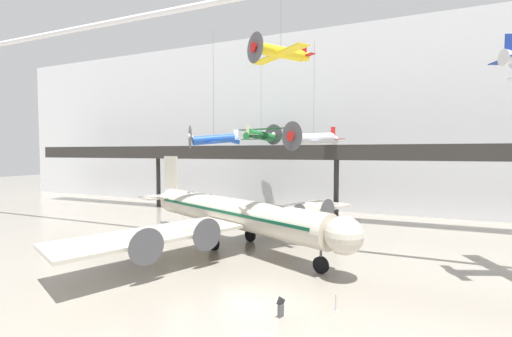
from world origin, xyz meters
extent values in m
plane|color=gray|center=(0.00, 0.00, 0.00)|extent=(260.00, 260.00, 0.00)
cube|color=silver|center=(0.00, 36.74, 14.42)|extent=(140.00, 3.00, 28.83)
cube|color=#2D2B28|center=(0.00, 27.50, 8.78)|extent=(110.00, 3.20, 0.90)
cube|color=#2D2B28|center=(0.00, 25.96, 9.78)|extent=(110.00, 0.12, 1.10)
cylinder|color=#2D2B28|center=(-30.25, 28.46, 4.16)|extent=(0.70, 0.70, 8.33)
cylinder|color=#2D2B28|center=(0.00, 28.46, 4.16)|extent=(0.70, 0.70, 8.33)
cylinder|color=beige|center=(-7.55, 11.37, 3.32)|extent=(22.81, 12.34, 2.92)
sphere|color=beige|center=(4.35, 6.04, 3.32)|extent=(2.86, 2.86, 2.86)
cone|color=beige|center=(-19.58, 16.76, 3.54)|extent=(4.56, 4.00, 2.68)
cube|color=#0F4C33|center=(-7.55, 11.37, 3.62)|extent=(21.32, 11.72, 0.26)
cube|color=beige|center=(-3.10, 19.27, 2.67)|extent=(11.22, 16.07, 0.28)
cube|color=beige|center=(-10.49, 2.79, 2.67)|extent=(11.22, 16.07, 0.28)
cylinder|color=beige|center=(-2.96, 15.56, 2.72)|extent=(3.09, 2.40, 1.40)
cylinder|color=#4C4C51|center=(-1.58, 14.94, 2.72)|extent=(1.14, 2.45, 2.66)
cylinder|color=beige|center=(-0.85, 20.26, 2.72)|extent=(3.09, 2.40, 1.40)
cylinder|color=#4C4C51|center=(0.53, 19.64, 2.72)|extent=(1.14, 2.45, 2.66)
cylinder|color=beige|center=(-7.62, 5.15, 2.72)|extent=(3.09, 2.40, 1.40)
cylinder|color=#4C4C51|center=(-6.23, 4.53, 2.72)|extent=(1.14, 2.45, 2.66)
cylinder|color=beige|center=(-9.72, 0.45, 2.72)|extent=(3.09, 2.40, 1.40)
cylinder|color=#4C4C51|center=(-8.34, -0.17, 2.72)|extent=(1.14, 2.45, 2.66)
cube|color=beige|center=(-18.52, 16.28, 6.82)|extent=(2.85, 1.42, 4.08)
cube|color=beige|center=(-18.25, 16.16, 3.91)|extent=(5.87, 8.16, 0.20)
cylinder|color=#4C4C51|center=(2.50, 6.86, 1.26)|extent=(0.20, 0.20, 1.21)
cylinder|color=black|center=(2.50, 6.86, 0.65)|extent=(1.34, 0.88, 1.30)
cylinder|color=#4C4C51|center=(-6.34, 13.38, 1.26)|extent=(0.20, 0.20, 1.21)
cylinder|color=black|center=(-6.34, 13.38, 0.65)|extent=(1.34, 0.88, 1.30)
cylinder|color=#4C4C51|center=(-8.25, 9.12, 1.26)|extent=(0.20, 0.20, 1.21)
cylinder|color=black|center=(-8.25, 9.12, 0.65)|extent=(1.34, 0.88, 1.30)
cylinder|color=silver|center=(-1.81, 22.51, 11.03)|extent=(4.48, 6.27, 1.69)
cone|color=red|center=(-3.54, 19.61, 11.21)|extent=(1.58, 1.53, 1.20)
cylinder|color=#4C4C51|center=(-3.66, 19.41, 11.23)|extent=(3.00, 1.81, 3.47)
cone|color=silver|center=(-0.20, 25.21, 10.85)|extent=(1.89, 2.12, 1.23)
cube|color=silver|center=(-2.01, 22.17, 10.63)|extent=(9.17, 6.33, 0.10)
cube|color=red|center=(0.00, 25.55, 11.83)|extent=(0.45, 0.71, 1.60)
cube|color=red|center=(0.00, 25.55, 11.03)|extent=(3.39, 2.45, 0.06)
cylinder|color=slate|center=(-1.81, 22.51, 17.27)|extent=(0.04, 0.04, 11.15)
cylinder|color=yellow|center=(-1.27, 8.23, 17.65)|extent=(3.38, 4.17, 0.95)
cone|color=red|center=(-2.64, 6.33, 17.64)|extent=(1.11, 1.09, 0.84)
cylinder|color=#4C4C51|center=(-2.74, 6.20, 17.64)|extent=(1.98, 1.45, 2.41)
cone|color=yellow|center=(0.01, 10.00, 17.67)|extent=(1.35, 1.44, 0.80)
cube|color=yellow|center=(-1.43, 8.01, 17.38)|extent=(6.12, 4.85, 0.10)
cube|color=red|center=(0.17, 10.22, 18.21)|extent=(0.37, 0.48, 1.11)
cube|color=red|center=(0.17, 10.22, 17.65)|extent=(2.27, 1.86, 0.06)
cylinder|color=slate|center=(-1.27, 8.23, 20.64)|extent=(0.04, 0.04, 5.05)
cylinder|color=#1E4CAD|center=(-11.37, 14.63, 10.80)|extent=(4.24, 3.89, 1.39)
cone|color=white|center=(-13.23, 13.00, 11.02)|extent=(1.17, 1.18, 0.88)
cylinder|color=#4C4C51|center=(-13.35, 12.89, 11.04)|extent=(1.71, 1.94, 2.54)
cone|color=#1E4CAD|center=(-9.64, 16.15, 10.60)|extent=(1.55, 1.50, 0.94)
cube|color=#1E4CAD|center=(-11.58, 14.44, 10.51)|extent=(5.56, 6.11, 0.10)
cube|color=white|center=(-9.42, 16.34, 11.39)|extent=(0.47, 0.42, 1.17)
cube|color=white|center=(-9.42, 16.34, 10.80)|extent=(2.11, 2.29, 0.06)
cylinder|color=slate|center=(-11.37, 14.63, 17.06)|extent=(0.04, 0.04, 11.55)
cylinder|color=#1E6B33|center=(-11.79, 29.98, 11.92)|extent=(2.71, 6.34, 1.79)
cone|color=beige|center=(-11.02, 33.10, 12.19)|extent=(1.35, 1.26, 1.14)
cylinder|color=#4C4C51|center=(-10.97, 33.32, 12.21)|extent=(3.22, 0.82, 3.30)
cone|color=#1E6B33|center=(-12.49, 27.08, 11.67)|extent=(1.46, 1.94, 1.22)
cube|color=#1E6B33|center=(-11.70, 30.34, 12.94)|extent=(9.35, 3.65, 0.10)
cube|color=#1E6B33|center=(-11.70, 30.34, 11.41)|extent=(9.35, 3.65, 0.10)
cube|color=beige|center=(-12.58, 26.71, 12.68)|extent=(0.24, 0.74, 1.52)
cube|color=beige|center=(-12.58, 26.71, 11.92)|extent=(3.38, 1.51, 0.06)
cylinder|color=slate|center=(-11.79, 29.98, 17.72)|extent=(0.04, 0.04, 10.34)
cube|color=navy|center=(14.52, 8.19, 16.29)|extent=(0.73, 0.33, 1.56)
cube|color=navy|center=(14.52, 8.19, 15.51)|extent=(1.93, 3.43, 0.06)
cylinder|color=#B2B5BA|center=(4.67, 0.86, 0.02)|extent=(0.36, 0.36, 0.04)
cylinder|color=#B2B5BA|center=(4.67, 0.86, 0.52)|extent=(0.07, 0.07, 0.95)
sphere|color=#B2B5BA|center=(4.67, 0.86, 1.03)|extent=(0.10, 0.10, 0.10)
cube|color=#4C4C51|center=(1.90, -1.01, 0.35)|extent=(0.29, 0.43, 0.70)
cube|color=#232326|center=(1.90, -1.01, 0.88)|extent=(0.30, 0.74, 0.73)
camera|label=1|loc=(7.96, -19.09, 9.39)|focal=24.00mm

